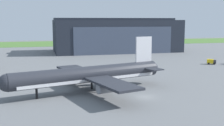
# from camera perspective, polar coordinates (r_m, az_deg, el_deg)

# --- Properties ---
(ground_plane) EXTENTS (440.00, 440.00, 0.00)m
(ground_plane) POSITION_cam_1_polar(r_m,az_deg,el_deg) (70.89, 6.63, -6.72)
(ground_plane) COLOR slate
(grass_field_strip) EXTENTS (440.00, 56.00, 0.08)m
(grass_field_strip) POSITION_cam_1_polar(r_m,az_deg,el_deg) (240.49, -8.69, 3.92)
(grass_field_strip) COLOR #497231
(grass_field_strip) RESTS_ON ground_plane
(maintenance_hangar) EXTENTS (73.91, 32.75, 20.11)m
(maintenance_hangar) POSITION_cam_1_polar(r_m,az_deg,el_deg) (174.12, 0.87, 5.49)
(maintenance_hangar) COLOR #232833
(maintenance_hangar) RESTS_ON ground_plane
(airliner_near_left) EXTENTS (43.48, 37.83, 13.93)m
(airliner_near_left) POSITION_cam_1_polar(r_m,az_deg,el_deg) (74.94, -4.50, -2.40)
(airliner_near_left) COLOR #282B33
(airliner_near_left) RESTS_ON ground_plane
(baggage_tug) EXTENTS (4.08, 3.48, 2.15)m
(baggage_tug) POSITION_cam_1_polar(r_m,az_deg,el_deg) (129.55, 19.16, 0.29)
(baggage_tug) COLOR #2D2D33
(baggage_tug) RESTS_ON ground_plane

